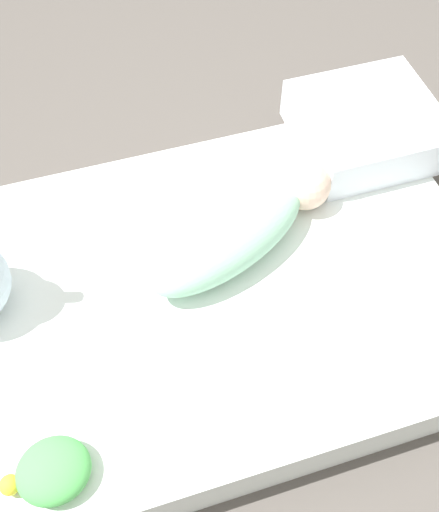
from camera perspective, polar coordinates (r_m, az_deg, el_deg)
The scene contains 5 objects.
ground_plane at distance 1.54m, azimuth -0.79°, elevation -5.45°, with size 12.00×12.00×0.00m, color #514C47.
bed_mattress at distance 1.48m, azimuth -0.82°, elevation -4.04°, with size 1.32×0.90×0.15m.
swaddled_baby at distance 1.42m, azimuth 2.23°, elevation 2.64°, with size 0.54×0.33×0.13m.
pillow at distance 1.71m, azimuth 13.84°, elevation 11.95°, with size 0.36×0.35×0.12m.
turtle_plush at distance 1.25m, azimuth -15.72°, elevation -19.13°, with size 0.18×0.13×0.06m.
Camera 1 is at (0.20, 0.72, 1.35)m, focal length 42.00 mm.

